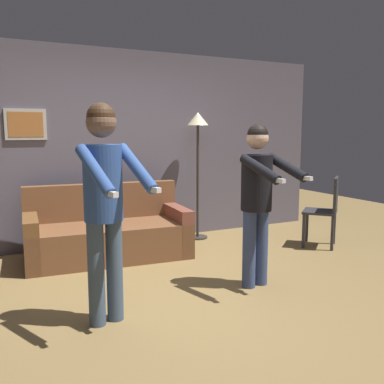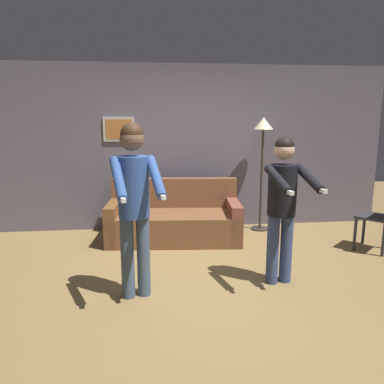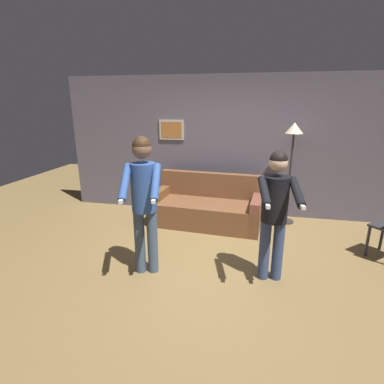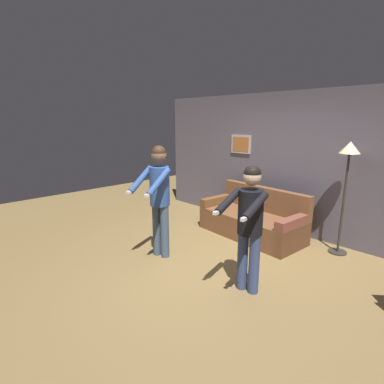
{
  "view_description": "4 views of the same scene",
  "coord_description": "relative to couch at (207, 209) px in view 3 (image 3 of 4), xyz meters",
  "views": [
    {
      "loc": [
        -1.65,
        -3.49,
        1.51
      ],
      "look_at": [
        0.03,
        -0.12,
        0.98
      ],
      "focal_mm": 40.0,
      "sensor_mm": 36.0,
      "label": 1
    },
    {
      "loc": [
        -0.64,
        -3.84,
        1.77
      ],
      "look_at": [
        -0.24,
        -0.28,
        1.06
      ],
      "focal_mm": 35.0,
      "sensor_mm": 36.0,
      "label": 2
    },
    {
      "loc": [
        0.46,
        -3.52,
        2.08
      ],
      "look_at": [
        -0.21,
        -0.32,
        1.12
      ],
      "focal_mm": 28.0,
      "sensor_mm": 36.0,
      "label": 3
    },
    {
      "loc": [
        2.68,
        -2.97,
        2.09
      ],
      "look_at": [
        -0.08,
        -0.3,
        1.16
      ],
      "focal_mm": 28.0,
      "sensor_mm": 36.0,
      "label": 4
    }
  ],
  "objects": [
    {
      "name": "back_wall_assembly",
      "position": [
        0.3,
        0.68,
        1.02
      ],
      "size": [
        6.4,
        0.09,
        2.6
      ],
      "color": "#5A5562",
      "rests_on": "ground_plane"
    },
    {
      "name": "torchiere_lamp",
      "position": [
        1.41,
        0.36,
        1.17
      ],
      "size": [
        0.3,
        0.3,
        1.78
      ],
      "color": "#332D28",
      "rests_on": "ground_plane"
    },
    {
      "name": "ground_plane",
      "position": [
        0.31,
        -1.48,
        -0.28
      ],
      "size": [
        12.0,
        12.0,
        0.0
      ],
      "primitive_type": "plane",
      "color": "olive"
    },
    {
      "name": "person_standing_left",
      "position": [
        -0.49,
        -1.77,
        0.77
      ],
      "size": [
        0.53,
        0.69,
        1.73
      ],
      "color": "#3F5269",
      "rests_on": "ground_plane"
    },
    {
      "name": "person_standing_right",
      "position": [
        1.04,
        -1.62,
        0.67
      ],
      "size": [
        0.49,
        0.69,
        1.59
      ],
      "color": "#364672",
      "rests_on": "ground_plane"
    },
    {
      "name": "couch",
      "position": [
        0.0,
        0.0,
        0.0
      ],
      "size": [
        1.96,
        1.0,
        0.87
      ],
      "color": "brown",
      "rests_on": "ground_plane"
    }
  ]
}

